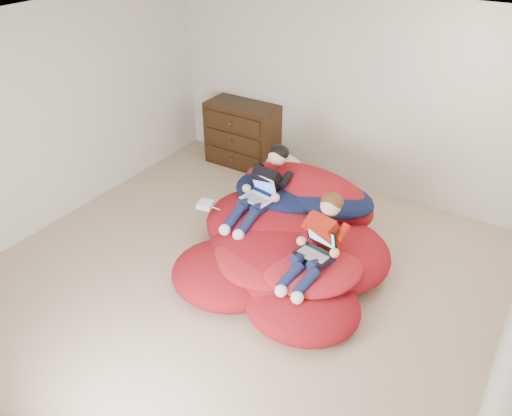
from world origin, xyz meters
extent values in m
cube|color=tan|center=(0.00, 0.00, -0.12)|extent=(5.10, 5.10, 0.25)
cube|color=beige|center=(0.00, 2.51, 1.25)|extent=(5.10, 0.02, 2.50)
cube|color=beige|center=(-2.51, 0.00, 1.25)|extent=(0.02, 5.10, 2.50)
cube|color=white|center=(0.00, 0.00, 2.51)|extent=(5.10, 5.10, 0.02)
cube|color=black|center=(-1.41, 2.23, 0.46)|extent=(1.02, 0.51, 0.92)
cube|color=black|center=(-1.41, 1.97, 0.18)|extent=(0.92, 0.02, 0.22)
cylinder|color=#4C3F26|center=(-1.41, 1.95, 0.18)|extent=(0.03, 0.06, 0.03)
cube|color=black|center=(-1.41, 1.97, 0.46)|extent=(0.92, 0.02, 0.22)
cylinder|color=#4C3F26|center=(-1.41, 1.95, 0.46)|extent=(0.03, 0.06, 0.03)
cube|color=black|center=(-1.41, 1.97, 0.74)|extent=(0.92, 0.02, 0.22)
cylinder|color=#4C3F26|center=(-1.41, 1.95, 0.74)|extent=(0.03, 0.06, 0.03)
ellipsoid|color=#AC131D|center=(-0.06, 0.78, 0.22)|extent=(1.52, 1.37, 0.55)
ellipsoid|color=#AC131D|center=(0.72, 0.67, 0.20)|extent=(1.32, 1.28, 0.48)
ellipsoid|color=#AC131D|center=(0.33, 0.27, 0.18)|extent=(1.64, 1.31, 0.53)
ellipsoid|color=#AC131D|center=(-0.03, -0.13, 0.14)|extent=(1.17, 1.08, 0.39)
ellipsoid|color=#AC131D|center=(0.82, -0.11, 0.13)|extent=(1.13, 1.03, 0.37)
ellipsoid|color=#AC131D|center=(0.12, 1.26, 0.40)|extent=(1.70, 0.75, 0.75)
ellipsoid|color=#111A3E|center=(-0.11, 1.11, 0.48)|extent=(1.12, 0.92, 0.29)
ellipsoid|color=#111A3E|center=(0.44, 1.21, 0.52)|extent=(1.07, 0.75, 0.26)
ellipsoid|color=red|center=(0.69, 0.26, 0.34)|extent=(1.07, 1.07, 0.20)
ellipsoid|color=red|center=(0.26, 0.11, 0.30)|extent=(1.06, 0.96, 0.19)
ellipsoid|color=beige|center=(-0.26, 1.42, 0.62)|extent=(0.49, 0.31, 0.31)
cube|color=black|center=(-0.18, 0.96, 0.65)|extent=(0.31, 0.42, 0.44)
sphere|color=#E3AD8B|center=(-0.18, 1.11, 0.91)|extent=(0.21, 0.21, 0.21)
ellipsoid|color=black|center=(-0.18, 1.13, 0.95)|extent=(0.24, 0.22, 0.18)
cylinder|color=#131A3E|center=(-0.26, 0.66, 0.51)|extent=(0.15, 0.35, 0.19)
cylinder|color=#131A3E|center=(-0.26, 0.35, 0.48)|extent=(0.12, 0.34, 0.22)
sphere|color=white|center=(-0.26, 0.17, 0.42)|extent=(0.13, 0.13, 0.13)
cylinder|color=#131A3E|center=(-0.09, 0.66, 0.51)|extent=(0.15, 0.35, 0.19)
cylinder|color=#131A3E|center=(-0.09, 0.35, 0.48)|extent=(0.12, 0.34, 0.22)
sphere|color=white|center=(-0.09, 0.17, 0.42)|extent=(0.13, 0.13, 0.13)
cube|color=red|center=(0.77, 0.42, 0.62)|extent=(0.35, 0.36, 0.45)
sphere|color=#E3AD8B|center=(0.77, 0.50, 0.89)|extent=(0.20, 0.20, 0.20)
ellipsoid|color=#522C15|center=(0.77, 0.53, 0.93)|extent=(0.23, 0.21, 0.17)
cylinder|color=#131A3E|center=(0.69, 0.18, 0.45)|extent=(0.20, 0.35, 0.18)
cylinder|color=#131A3E|center=(0.69, -0.11, 0.42)|extent=(0.18, 0.33, 0.21)
sphere|color=white|center=(0.69, -0.28, 0.36)|extent=(0.12, 0.12, 0.12)
cylinder|color=#131A3E|center=(0.85, 0.18, 0.45)|extent=(0.20, 0.35, 0.18)
cylinder|color=#131A3E|center=(0.85, -0.11, 0.42)|extent=(0.18, 0.33, 0.21)
sphere|color=white|center=(0.85, -0.28, 0.36)|extent=(0.12, 0.12, 0.12)
cube|color=white|center=(-0.18, 0.67, 0.57)|extent=(0.36, 0.28, 0.01)
cube|color=gray|center=(-0.18, 0.66, 0.58)|extent=(0.29, 0.17, 0.00)
cube|color=white|center=(-0.18, 0.82, 0.69)|extent=(0.33, 0.13, 0.22)
cube|color=#4078DC|center=(-0.18, 0.81, 0.69)|extent=(0.29, 0.10, 0.18)
cube|color=black|center=(0.77, 0.19, 0.51)|extent=(0.38, 0.29, 0.01)
cube|color=gray|center=(0.77, 0.18, 0.52)|extent=(0.31, 0.18, 0.00)
cube|color=black|center=(0.77, 0.34, 0.63)|extent=(0.35, 0.13, 0.24)
cube|color=teal|center=(0.77, 0.33, 0.64)|extent=(0.31, 0.10, 0.19)
cube|color=white|center=(-0.74, 0.46, 0.42)|extent=(0.20, 0.20, 0.06)
camera|label=1|loc=(2.33, -3.29, 3.44)|focal=35.00mm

